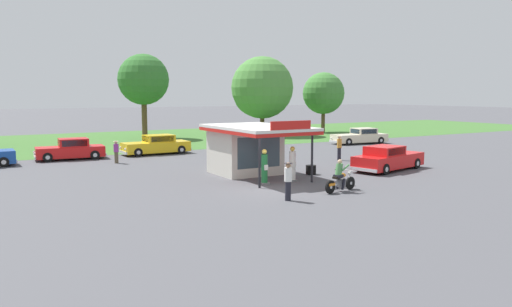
# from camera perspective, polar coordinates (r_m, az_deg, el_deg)

# --- Properties ---
(ground_plane) EXTENTS (300.00, 300.00, 0.00)m
(ground_plane) POSITION_cam_1_polar(r_m,az_deg,el_deg) (25.00, 1.45, -4.05)
(ground_plane) COLOR #4C4C51
(grass_verge_strip) EXTENTS (120.00, 24.00, 0.01)m
(grass_verge_strip) POSITION_cam_1_polar(r_m,az_deg,el_deg) (52.70, -16.00, 1.42)
(grass_verge_strip) COLOR #3D6B2D
(grass_verge_strip) RESTS_ON ground
(service_station_kiosk) EXTENTS (4.15, 6.75, 3.35)m
(service_station_kiosk) POSITION_cam_1_polar(r_m,az_deg,el_deg) (29.31, -0.93, 0.90)
(service_station_kiosk) COLOR beige
(service_station_kiosk) RESTS_ON ground
(gas_pump_nearside) EXTENTS (0.44, 0.44, 1.85)m
(gas_pump_nearside) POSITION_cam_1_polar(r_m,az_deg,el_deg) (26.12, 0.96, -1.71)
(gas_pump_nearside) COLOR slate
(gas_pump_nearside) RESTS_ON ground
(gas_pump_offside) EXTENTS (0.44, 0.44, 1.90)m
(gas_pump_offside) POSITION_cam_1_polar(r_m,az_deg,el_deg) (27.07, 4.16, -1.37)
(gas_pump_offside) COLOR slate
(gas_pump_offside) RESTS_ON ground
(motorcycle_with_rider) EXTENTS (2.17, 0.76, 1.58)m
(motorcycle_with_rider) POSITION_cam_1_polar(r_m,az_deg,el_deg) (24.55, 9.54, -2.79)
(motorcycle_with_rider) COLOR black
(motorcycle_with_rider) RESTS_ON ground
(featured_classic_sedan) EXTENTS (5.77, 3.11, 1.53)m
(featured_classic_sedan) POSITION_cam_1_polar(r_m,az_deg,el_deg) (32.08, 14.76, -0.59)
(featured_classic_sedan) COLOR red
(featured_classic_sedan) RESTS_ON ground
(parked_car_back_row_centre_right) EXTENTS (4.96, 2.20, 1.51)m
(parked_car_back_row_centre_right) POSITION_cam_1_polar(r_m,az_deg,el_deg) (38.48, -20.30, 0.39)
(parked_car_back_row_centre_right) COLOR red
(parked_car_back_row_centre_right) RESTS_ON ground
(parked_car_back_row_left) EXTENTS (5.40, 2.13, 1.51)m
(parked_car_back_row_left) POSITION_cam_1_polar(r_m,az_deg,el_deg) (40.05, -11.25, 0.92)
(parked_car_back_row_left) COLOR gold
(parked_car_back_row_left) RESTS_ON ground
(parked_car_back_row_far_right) EXTENTS (5.31, 2.27, 1.45)m
(parked_car_back_row_far_right) POSITION_cam_1_polar(r_m,az_deg,el_deg) (44.17, -2.00, 1.54)
(parked_car_back_row_far_right) COLOR #7AC6D1
(parked_car_back_row_far_right) RESTS_ON ground
(parked_car_second_row_spare) EXTENTS (5.66, 2.56, 1.47)m
(parked_car_second_row_spare) POSITION_cam_1_polar(r_m,az_deg,el_deg) (48.54, 11.74, 1.89)
(parked_car_second_row_spare) COLOR beige
(parked_car_second_row_spare) RESTS_ON ground
(bystander_leaning_by_kiosk) EXTENTS (0.38, 0.38, 1.76)m
(bystander_leaning_by_kiosk) POSITION_cam_1_polar(r_m,az_deg,el_deg) (36.09, 9.45, 0.73)
(bystander_leaning_by_kiosk) COLOR black
(bystander_leaning_by_kiosk) RESTS_ON ground
(bystander_standing_back_lot) EXTENTS (0.37, 0.37, 1.71)m
(bystander_standing_back_lot) POSITION_cam_1_polar(r_m,az_deg,el_deg) (22.20, 3.66, -3.04)
(bystander_standing_back_lot) COLOR black
(bystander_standing_back_lot) RESTS_ON ground
(bystander_admiring_sedan) EXTENTS (0.34, 0.34, 1.53)m
(bystander_admiring_sedan) POSITION_cam_1_polar(r_m,az_deg,el_deg) (35.39, -15.60, 0.23)
(bystander_admiring_sedan) COLOR brown
(bystander_admiring_sedan) RESTS_ON ground
(bystander_strolling_foreground) EXTENTS (0.37, 0.37, 1.71)m
(bystander_strolling_foreground) POSITION_cam_1_polar(r_m,az_deg,el_deg) (33.79, 0.68, 0.37)
(bystander_strolling_foreground) COLOR black
(bystander_strolling_foreground) RESTS_ON ground
(tree_oak_distant_spare) EXTENTS (5.34, 5.34, 8.87)m
(tree_oak_distant_spare) POSITION_cam_1_polar(r_m,az_deg,el_deg) (54.36, -12.78, 8.05)
(tree_oak_distant_spare) COLOR brown
(tree_oak_distant_spare) RESTS_ON ground
(tree_oak_left) EXTENTS (5.07, 5.07, 7.31)m
(tree_oak_left) POSITION_cam_1_polar(r_m,az_deg,el_deg) (61.99, 7.68, 6.80)
(tree_oak_left) COLOR brown
(tree_oak_left) RESTS_ON ground
(tree_oak_right) EXTENTS (7.03, 7.03, 8.92)m
(tree_oak_right) POSITION_cam_1_polar(r_m,az_deg,el_deg) (57.23, 0.51, 7.31)
(tree_oak_right) COLOR brown
(tree_oak_right) RESTS_ON ground
(spare_tire_stack) EXTENTS (0.60, 0.60, 0.54)m
(spare_tire_stack) POSITION_cam_1_polar(r_m,az_deg,el_deg) (29.61, 6.26, -1.85)
(spare_tire_stack) COLOR black
(spare_tire_stack) RESTS_ON ground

